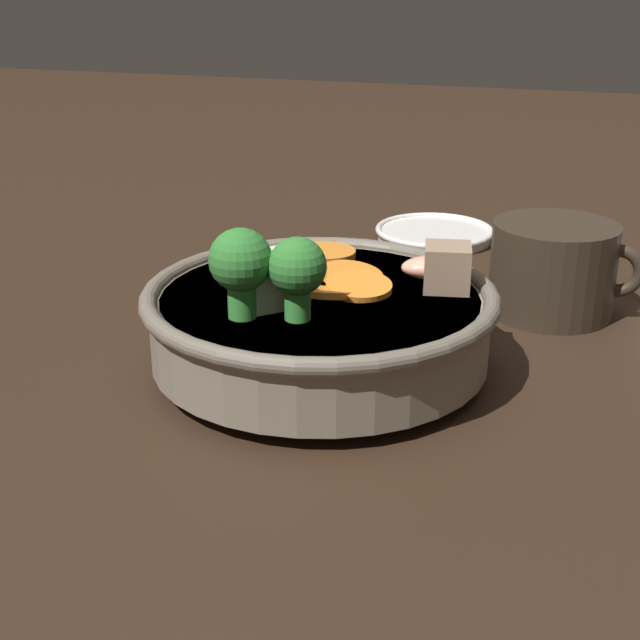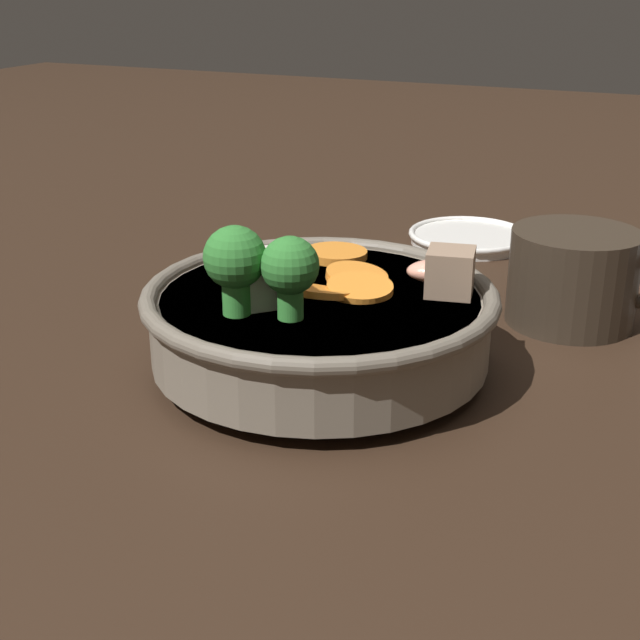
{
  "view_description": "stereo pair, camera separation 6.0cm",
  "coord_description": "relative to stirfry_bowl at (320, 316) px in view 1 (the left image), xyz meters",
  "views": [
    {
      "loc": [
        0.17,
        -0.53,
        0.26
      ],
      "look_at": [
        0.0,
        0.0,
        0.04
      ],
      "focal_mm": 50.0,
      "sensor_mm": 36.0,
      "label": 1
    },
    {
      "loc": [
        0.23,
        -0.51,
        0.26
      ],
      "look_at": [
        0.0,
        0.0,
        0.04
      ],
      "focal_mm": 50.0,
      "sensor_mm": 36.0,
      "label": 2
    }
  ],
  "objects": [
    {
      "name": "stirfry_bowl",
      "position": [
        0.0,
        0.0,
        0.0
      ],
      "size": [
        0.24,
        0.24,
        0.11
      ],
      "color": "slate",
      "rests_on": "ground_plane"
    },
    {
      "name": "ground_plane",
      "position": [
        0.0,
        0.0,
        -0.04
      ],
      "size": [
        3.0,
        3.0,
        0.0
      ],
      "primitive_type": "plane",
      "color": "black"
    },
    {
      "name": "dark_mug",
      "position": [
        0.14,
        0.16,
        -0.0
      ],
      "size": [
        0.12,
        0.1,
        0.07
      ],
      "color": "#33281E",
      "rests_on": "ground_plane"
    },
    {
      "name": "side_saucer",
      "position": [
        0.02,
        0.33,
        -0.03
      ],
      "size": [
        0.12,
        0.12,
        0.01
      ],
      "color": "white",
      "rests_on": "ground_plane"
    }
  ]
}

